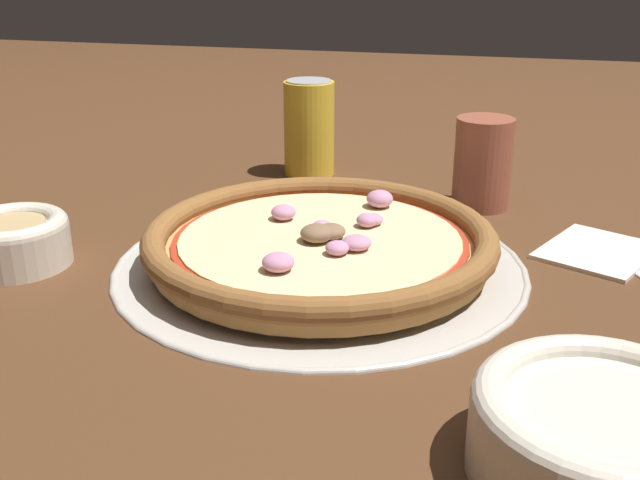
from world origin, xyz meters
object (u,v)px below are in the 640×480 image
drinking_cup (483,163)px  napkin (598,249)px  bowl_near (14,239)px  pizza (320,241)px  bowl_far (603,433)px  pizza_tray (320,262)px  beverage_can (309,128)px

drinking_cup → napkin: (-0.11, -0.12, -0.05)m
bowl_near → napkin: 0.57m
pizza → bowl_near: (-0.07, 0.28, 0.00)m
pizza → bowl_far: 0.34m
bowl_near → drinking_cup: drinking_cup is taller
pizza_tray → drinking_cup: size_ratio=3.74×
bowl_far → bowl_near: bearing=70.5°
pizza_tray → bowl_far: bowl_far is taller
drinking_cup → napkin: size_ratio=0.73×
pizza → beverage_can: bearing=17.5°
bowl_near → bowl_far: bearing=-109.5°
bowl_far → napkin: bowl_far is taller
bowl_far → beverage_can: bearing=30.7°
pizza_tray → bowl_near: bowl_near is taller
pizza → beverage_can: size_ratio=2.68×
bowl_near → beverage_can: 0.41m
pizza_tray → beverage_can: 0.32m
bowl_near → napkin: bowl_near is taller
pizza → bowl_far: bearing=-137.3°
pizza_tray → bowl_near: bearing=104.0°
drinking_cup → bowl_near: bearing=124.5°
pizza → bowl_near: 0.29m
napkin → bowl_near: bearing=107.7°
pizza_tray → pizza: 0.02m
bowl_far → drinking_cup: bearing=11.7°
bowl_near → drinking_cup: size_ratio=0.98×
drinking_cup → beverage_can: bearing=70.8°
pizza_tray → drinking_cup: (0.22, -0.14, 0.05)m
napkin → drinking_cup: bearing=47.0°
bowl_near → beverage_can: bearing=-27.1°
bowl_far → pizza: bearing=42.7°
bowl_near → napkin: bearing=-72.3°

